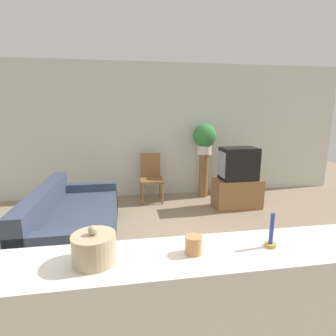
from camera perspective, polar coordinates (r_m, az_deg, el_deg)
The scene contains 12 objects.
ground_plane at distance 2.65m, azimuth -3.52°, elevation -29.07°, with size 14.00×14.00×0.00m, color gray.
wall_back at distance 5.43m, azimuth -7.42°, elevation 7.91°, with size 9.00×0.06×2.70m.
couch at distance 3.78m, azimuth -19.75°, elevation -11.36°, with size 1.00×1.97×0.78m.
tv_stand at distance 5.03m, azimuth 14.77°, elevation -5.30°, with size 0.85×0.45×0.54m.
television at distance 4.89m, azimuth 15.05°, elevation 0.94°, with size 0.65×0.42×0.58m.
wooden_chair at distance 5.19m, azimuth -3.73°, elevation -1.53°, with size 0.44×0.44×0.95m.
plant_stand at distance 5.48m, azimuth 7.73°, elevation -1.61°, with size 0.19×0.19×0.90m.
potted_plant at distance 5.35m, azimuth 7.97°, elevation 6.63°, with size 0.48×0.48×0.61m.
foreground_counter at distance 1.84m, azimuth -1.28°, elevation -31.45°, with size 2.60×0.44×0.95m.
decorative_bowl at distance 1.51m, azimuth -15.78°, elevation -16.43°, with size 0.23×0.23×0.21m.
candle_jar at distance 1.55m, azimuth 5.55°, elevation -16.30°, with size 0.10×0.10×0.10m.
candlestick at distance 1.72m, azimuth 21.52°, elevation -13.65°, with size 0.07×0.07×0.21m.
Camera 1 is at (-0.18, -1.98, 1.74)m, focal length 28.00 mm.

